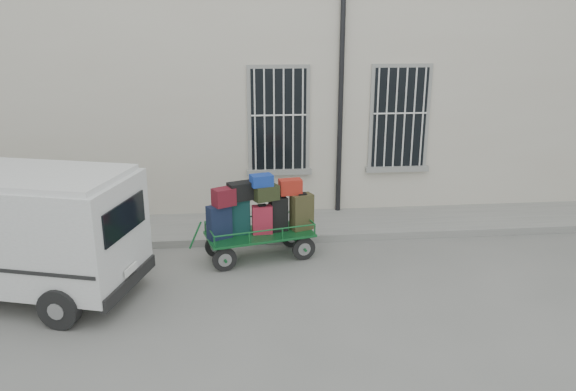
# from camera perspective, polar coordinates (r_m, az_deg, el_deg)

# --- Properties ---
(ground) EXTENTS (80.00, 80.00, 0.00)m
(ground) POSITION_cam_1_polar(r_m,az_deg,el_deg) (10.21, 2.78, -7.70)
(ground) COLOR slate
(ground) RESTS_ON ground
(building) EXTENTS (24.00, 5.15, 6.00)m
(building) POSITION_cam_1_polar(r_m,az_deg,el_deg) (14.77, -0.22, 12.21)
(building) COLOR beige
(building) RESTS_ON ground
(sidewalk) EXTENTS (24.00, 1.70, 0.15)m
(sidewalk) POSITION_cam_1_polar(r_m,az_deg,el_deg) (12.20, 1.28, -3.03)
(sidewalk) COLOR slate
(sidewalk) RESTS_ON ground
(luggage_cart) EXTENTS (2.37, 1.33, 1.65)m
(luggage_cart) POSITION_cam_1_polar(r_m,az_deg,el_deg) (10.44, -2.94, -2.06)
(luggage_cart) COLOR black
(luggage_cart) RESTS_ON ground
(van) EXTENTS (4.47, 2.85, 2.10)m
(van) POSITION_cam_1_polar(r_m,az_deg,el_deg) (10.02, -26.68, -2.71)
(van) COLOR silver
(van) RESTS_ON ground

